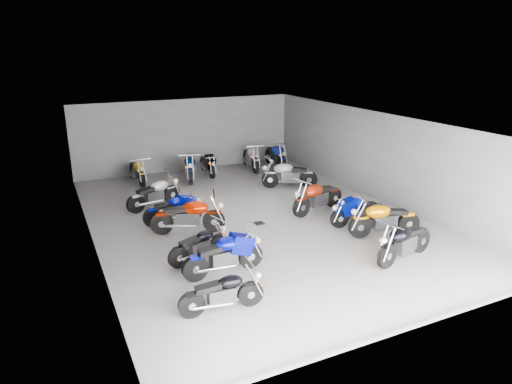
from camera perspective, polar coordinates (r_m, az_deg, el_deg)
ground at (r=15.10m, az=-0.42°, el=-3.31°), size 14.00×14.00×0.00m
wall_back at (r=21.00m, az=-8.61°, el=7.07°), size 10.00×0.10×3.20m
wall_left at (r=13.37m, az=-20.23°, el=-0.03°), size 0.10×14.00×3.20m
wall_right at (r=17.26m, az=14.83°, el=4.35°), size 0.10×14.00×3.20m
ceiling at (r=14.26m, az=-0.44°, el=8.85°), size 10.00×14.00×0.04m
drain_grate at (r=14.68m, az=0.41°, el=-3.92°), size 0.32×0.32×0.01m
motorcycle_left_a at (r=9.94m, az=-4.19°, el=-12.39°), size 1.88×0.41×0.83m
motorcycle_left_b at (r=11.40m, az=-3.96°, el=-7.85°), size 2.15×0.44×0.95m
motorcycle_left_c at (r=12.20m, az=-7.06°, el=-6.54°), size 1.81×0.61×0.81m
motorcycle_left_d at (r=13.92m, az=-8.40°, el=-3.00°), size 2.19×0.85×0.99m
motorcycle_left_e at (r=14.76m, az=-10.25°, el=-2.20°), size 1.93×0.38×0.85m
motorcycle_left_f at (r=16.32m, az=-12.56°, el=-0.21°), size 2.05×0.86×0.94m
motorcycle_right_a at (r=12.69m, az=18.06°, el=-5.90°), size 2.18×0.68×0.97m
motorcycle_right_b at (r=14.08m, az=15.69°, el=-3.28°), size 2.20×0.72×0.98m
motorcycle_right_c at (r=14.74m, az=12.69°, el=-2.32°), size 2.00×0.45×0.88m
motorcycle_right_d at (r=15.63m, az=7.70°, el=-0.61°), size 2.25×0.72×1.00m
motorcycle_right_f at (r=18.23m, az=4.12°, el=2.17°), size 2.11×1.06×0.99m
motorcycle_back_b at (r=19.51m, az=-14.61°, el=2.57°), size 0.43×2.11×0.93m
motorcycle_back_c at (r=19.49m, az=-8.31°, el=3.10°), size 0.76×2.27×1.02m
motorcycle_back_d at (r=20.22m, az=-6.06°, el=3.54°), size 0.44×2.06×0.90m
motorcycle_back_e at (r=20.98m, az=-0.61°, el=4.32°), size 0.59×2.28×1.01m
motorcycle_back_f at (r=21.25m, az=2.51°, el=4.56°), size 0.54×2.40×1.05m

